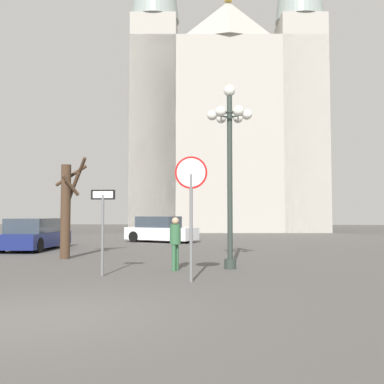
{
  "coord_description": "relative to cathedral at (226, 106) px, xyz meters",
  "views": [
    {
      "loc": [
        2.98,
        -6.59,
        1.65
      ],
      "look_at": [
        0.74,
        18.02,
        2.95
      ],
      "focal_mm": 39.33,
      "sensor_mm": 36.0,
      "label": 1
    }
  ],
  "objects": [
    {
      "name": "ground_plane",
      "position": [
        -2.58,
        -34.96,
        -12.49
      ],
      "size": [
        120.0,
        120.0,
        0.0
      ],
      "primitive_type": "plane",
      "color": "#514F4C"
    },
    {
      "name": "cathedral",
      "position": [
        0.0,
        0.0,
        0.0
      ],
      "size": [
        18.86,
        12.83,
        40.47
      ],
      "color": "#ADA89E",
      "rests_on": "ground"
    },
    {
      "name": "stop_sign",
      "position": [
        -0.55,
        -31.31,
        -10.33
      ],
      "size": [
        0.8,
        0.08,
        3.07
      ],
      "color": "slate",
      "rests_on": "ground"
    },
    {
      "name": "one_way_arrow_sign",
      "position": [
        -3.01,
        -30.52,
        -11.01
      ],
      "size": [
        0.66,
        0.07,
        2.3
      ],
      "color": "slate",
      "rests_on": "ground"
    },
    {
      "name": "street_lamp",
      "position": [
        0.4,
        -28.69,
        -8.77
      ],
      "size": [
        1.39,
        1.25,
        5.65
      ],
      "color": "#2D3833",
      "rests_on": "ground"
    },
    {
      "name": "bare_tree",
      "position": [
        -5.69,
        -26.31,
        -10.56
      ],
      "size": [
        1.45,
        1.32,
        3.79
      ],
      "color": "#473323",
      "rests_on": "ground"
    },
    {
      "name": "parked_car_near_navy",
      "position": [
        -8.65,
        -22.72,
        -11.81
      ],
      "size": [
        2.0,
        4.64,
        1.45
      ],
      "color": "navy",
      "rests_on": "ground"
    },
    {
      "name": "parked_car_far_white",
      "position": [
        -3.71,
        -16.88,
        -11.79
      ],
      "size": [
        4.49,
        3.16,
        1.52
      ],
      "color": "silver",
      "rests_on": "ground"
    },
    {
      "name": "pedestrian_walking",
      "position": [
        -1.2,
        -29.28,
        -11.56
      ],
      "size": [
        0.32,
        0.32,
        1.55
      ],
      "color": "#33663F",
      "rests_on": "ground"
    }
  ]
}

